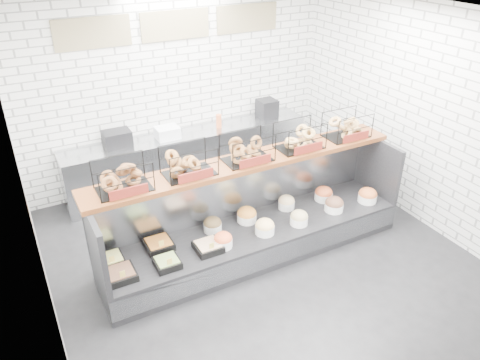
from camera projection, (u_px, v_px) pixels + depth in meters
ground at (266, 265)px, 5.95m from camera, size 5.50×5.50×0.00m
room_shell at (244, 96)px, 5.42m from camera, size 5.02×5.51×3.01m
display_case at (253, 230)px, 6.05m from camera, size 4.00×0.90×1.20m
bagel_shelf at (247, 151)px, 5.68m from camera, size 4.10×0.50×0.40m
prep_counter at (190, 157)px, 7.60m from camera, size 4.00×0.60×1.20m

